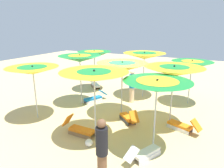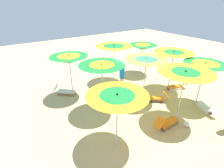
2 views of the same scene
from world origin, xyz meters
name	(u,v)px [view 1 (image 1 of 2)]	position (x,y,z in m)	size (l,w,h in m)	color
ground	(118,113)	(0.00, 0.00, -0.02)	(35.63, 35.63, 0.04)	#D1B57F
beach_umbrella_0	(157,86)	(-2.23, 2.05, 2.12)	(2.01, 2.01, 2.35)	#B2B2B7
beach_umbrella_1	(174,71)	(-2.33, 0.14, 2.20)	(2.17, 2.17, 2.43)	#B2B2B7
beach_umbrella_2	(192,65)	(-2.65, -2.66, 2.00)	(1.95, 1.95, 2.24)	#B2B2B7
beach_umbrella_3	(94,76)	(-0.26, 2.34, 2.26)	(2.23, 2.23, 2.48)	#B2B2B7
beach_umbrella_4	(122,67)	(-0.24, 0.16, 2.17)	(2.14, 2.14, 2.41)	#B2B2B7
beach_umbrella_5	(144,56)	(-0.25, -2.63, 2.27)	(2.24, 2.24, 2.50)	#B2B2B7
beach_umbrella_6	(33,70)	(2.86, 2.06, 2.07)	(2.08, 2.08, 2.29)	#B2B2B7
beach_umbrella_7	(80,59)	(2.12, -0.13, 2.30)	(2.04, 2.04, 2.52)	#B2B2B7
beach_umbrella_8	(94,54)	(2.74, -2.37, 2.19)	(1.98, 1.98, 2.43)	#B2B2B7
lounger_0	(129,118)	(-0.79, 0.67, 0.21)	(1.08, 0.97, 0.65)	#333338
lounger_1	(95,98)	(1.72, -0.71, 0.19)	(0.83, 1.34, 0.53)	silver
lounger_2	(79,129)	(0.42, 2.36, 0.21)	(1.27, 0.40, 0.68)	olive
lounger_3	(144,153)	(-2.13, 2.62, 0.19)	(0.81, 1.28, 0.56)	silver
lounger_4	(95,84)	(3.02, -2.85, 0.20)	(1.15, 1.09, 0.60)	olive
lounger_5	(182,125)	(-2.85, 0.34, 0.20)	(1.29, 0.74, 0.60)	silver
beachgoer_0	(132,86)	(-0.05, -1.50, 0.88)	(0.30, 0.30, 1.69)	beige
beachgoer_1	(102,150)	(-1.48, 3.98, 0.91)	(0.30, 0.30, 1.74)	brown
beach_ball	(89,143)	(-0.30, 2.83, 0.13)	(0.25, 0.25, 0.25)	white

